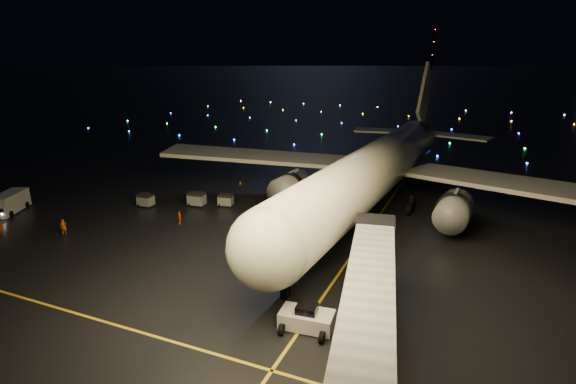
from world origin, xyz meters
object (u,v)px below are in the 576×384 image
at_px(crew_c, 179,218).
at_px(baggage_cart_0, 226,200).
at_px(pushback_tug, 307,317).
at_px(baggage_cart_1, 197,199).
at_px(crew_a, 64,227).
at_px(service_truck, 10,202).
at_px(baggage_cart_2, 146,200).
at_px(airliner, 384,137).
at_px(baggage_cart_3, 146,199).
at_px(belt_loader, 275,251).

height_order(crew_c, baggage_cart_0, crew_c).
relative_size(pushback_tug, baggage_cart_1, 1.83).
xyz_separation_m(pushback_tug, baggage_cart_0, (-20.40, 22.44, -0.15)).
xyz_separation_m(crew_a, crew_c, (10.25, 7.85, -0.06)).
distance_m(service_truck, baggage_cart_2, 17.06).
relative_size(service_truck, crew_c, 4.37).
bearing_deg(pushback_tug, airliner, 86.92).
bearing_deg(pushback_tug, baggage_cart_2, 143.80).
distance_m(pushback_tug, baggage_cart_0, 30.33).
xyz_separation_m(crew_c, baggage_cart_3, (-8.59, 4.19, -0.01)).
relative_size(crew_a, baggage_cart_1, 0.79).
xyz_separation_m(airliner, baggage_cart_3, (-29.28, -13.06, -8.45)).
xyz_separation_m(service_truck, baggage_cart_2, (14.64, 8.75, -0.45)).
height_order(baggage_cart_2, baggage_cart_3, baggage_cart_2).
height_order(pushback_tug, baggage_cart_0, pushback_tug).
bearing_deg(baggage_cart_1, baggage_cart_3, -165.28).
xyz_separation_m(belt_loader, service_truck, (-38.49, 1.07, -0.47)).
bearing_deg(pushback_tug, crew_a, 163.25).
distance_m(baggage_cart_0, baggage_cart_2, 10.82).
bearing_deg(airliner, baggage_cart_1, -151.29).
bearing_deg(baggage_cart_3, airliner, 44.67).
bearing_deg(airliner, service_truck, -149.12).
bearing_deg(crew_c, belt_loader, 18.31).
relative_size(belt_loader, baggage_cart_2, 3.65).
bearing_deg(baggage_cart_3, baggage_cart_0, 41.85).
distance_m(pushback_tug, baggage_cart_3, 35.74).
height_order(baggage_cart_0, baggage_cart_1, baggage_cart_1).
xyz_separation_m(pushback_tug, belt_loader, (-6.41, 8.18, 0.82)).
relative_size(airliner, baggage_cart_3, 34.56).
bearing_deg(baggage_cart_1, belt_loader, -42.09).
relative_size(airliner, crew_a, 37.74).
height_order(baggage_cart_1, baggage_cart_2, baggage_cart_1).
bearing_deg(baggage_cart_0, service_truck, -162.89).
bearing_deg(baggage_cart_2, baggage_cart_3, 121.63).
relative_size(crew_c, baggage_cart_0, 0.86).
distance_m(airliner, service_truck, 49.60).
relative_size(pushback_tug, baggage_cart_2, 2.00).
height_order(service_truck, baggage_cart_1, service_truck).
bearing_deg(baggage_cart_1, service_truck, -156.79).
bearing_deg(baggage_cart_1, baggage_cart_0, 15.65).
bearing_deg(airliner, belt_loader, -98.52).
distance_m(service_truck, crew_c, 23.46).
relative_size(service_truck, baggage_cart_3, 3.74).
distance_m(pushback_tug, service_truck, 45.85).
distance_m(crew_c, baggage_cart_1, 6.99).
bearing_deg(pushback_tug, crew_c, 141.52).
xyz_separation_m(baggage_cart_1, baggage_cart_2, (-6.20, -2.97, -0.08)).
distance_m(baggage_cart_2, baggage_cart_3, 0.59).
bearing_deg(service_truck, baggage_cart_3, 8.72).
bearing_deg(airliner, baggage_cart_0, -150.71).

